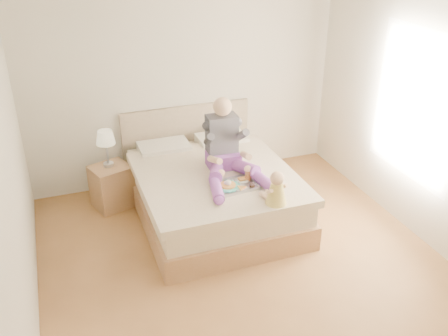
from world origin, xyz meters
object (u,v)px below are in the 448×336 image
object	(u,v)px
bed	(211,188)
tray	(235,184)
adult	(227,151)
nightstand	(112,186)
baby	(276,190)

from	to	relation	value
bed	tray	size ratio (longest dim) A/B	4.75
bed	adult	bearing A→B (deg)	-51.80
nightstand	tray	xyz separation A→B (m)	(1.18, -1.07, 0.37)
bed	nightstand	bearing A→B (deg)	153.18
bed	adult	xyz separation A→B (m)	(0.14, -0.17, 0.54)
nightstand	adult	size ratio (longest dim) A/B	0.53
nightstand	tray	world-z (taller)	tray
bed	nightstand	world-z (taller)	bed
bed	adult	size ratio (longest dim) A/B	2.15
adult	baby	bearing A→B (deg)	-73.01
adult	nightstand	bearing A→B (deg)	151.26
nightstand	baby	xyz separation A→B (m)	(1.43, -1.53, 0.49)
baby	adult	bearing A→B (deg)	90.10
bed	tray	distance (m)	0.63
adult	baby	xyz separation A→B (m)	(0.22, -0.82, -0.10)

